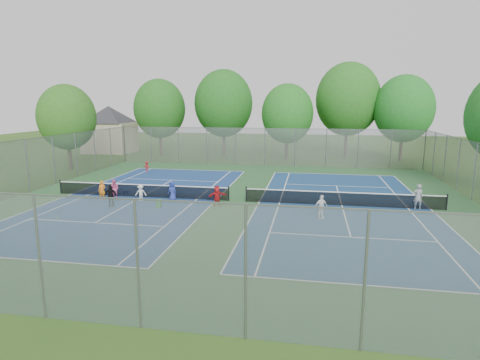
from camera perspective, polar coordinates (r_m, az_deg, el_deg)
name	(u,v)px	position (r m, az deg, el deg)	size (l,w,h in m)	color
ground	(237,201)	(27.60, -0.37, -3.04)	(120.00, 120.00, 0.00)	#2F5219
court_pad	(237,201)	(27.60, -0.37, -3.03)	(32.00, 32.00, 0.01)	#29582E
court_left	(142,197)	(29.65, -13.80, -2.34)	(10.97, 23.77, 0.01)	navy
court_right	(342,206)	(27.24, 14.30, -3.54)	(10.97, 23.77, 0.01)	navy
net_left	(141,191)	(29.55, -13.84, -1.52)	(12.87, 0.10, 0.91)	black
net_right	(342,199)	(27.14, 14.34, -2.65)	(12.87, 0.10, 0.91)	black
fence_north	(265,147)	(42.86, 3.55, 4.69)	(32.00, 0.10, 4.00)	gray
fence_south	(138,266)	(12.35, -14.34, -11.71)	(32.00, 0.10, 4.00)	gray
fence_west	(27,166)	(33.93, -28.01, 1.75)	(32.00, 0.10, 4.00)	gray
house	(109,121)	(57.11, -18.13, 7.97)	(11.03, 11.03, 7.30)	#B7A88C
tree_nw	(160,109)	(51.89, -11.37, 9.90)	(6.40, 6.40, 9.58)	#443326
tree_nl	(224,103)	(50.51, -2.35, 10.82)	(7.20, 7.20, 10.69)	#443326
tree_nc	(287,114)	(47.43, 6.74, 9.35)	(6.00, 6.00, 8.85)	#443326
tree_nr	(348,99)	(50.49, 15.10, 11.03)	(7.60, 7.60, 11.42)	#443326
tree_ne	(404,109)	(49.38, 22.27, 9.35)	(6.60, 6.60, 9.77)	#443326
tree_side_w	(67,117)	(43.50, -23.43, 8.19)	(5.60, 5.60, 8.47)	#443326
ball_crate	(126,192)	(30.99, -15.92, -1.66)	(0.30, 0.30, 0.26)	blue
ball_hopper	(159,204)	(26.35, -11.49, -3.31)	(0.29, 0.29, 0.56)	#227D33
student_a	(102,190)	(29.48, -19.03, -1.39)	(0.50, 0.33, 1.36)	orange
student_b	(114,189)	(29.74, -17.42, -1.22)	(0.64, 0.50, 1.32)	#EA5B90
student_c	(141,193)	(28.34, -13.94, -1.80)	(0.75, 0.43, 1.16)	silver
student_d	(111,196)	(27.37, -17.93, -2.14)	(0.85, 0.35, 1.45)	black
student_e	(172,191)	(28.03, -9.61, -1.57)	(0.66, 0.43, 1.34)	navy
student_f	(217,196)	(26.27, -3.27, -2.27)	(1.25, 0.40, 1.35)	red
child_far_baseline	(147,167)	(40.29, -13.10, 1.87)	(0.65, 0.37, 1.01)	maroon
instructor	(418,197)	(27.72, 23.98, -2.20)	(0.60, 0.39, 1.65)	gray
teen_court_b	(321,207)	(23.85, 11.46, -3.76)	(0.83, 0.35, 1.42)	white
tennis_ball_0	(56,216)	(26.30, -24.71, -4.71)	(0.07, 0.07, 0.07)	#B0D431
tennis_ball_1	(76,204)	(28.83, -22.35, -3.20)	(0.07, 0.07, 0.07)	#D2E435
tennis_ball_2	(170,207)	(26.27, -9.90, -3.86)	(0.07, 0.07, 0.07)	gold
tennis_ball_3	(141,225)	(22.97, -13.96, -6.19)	(0.07, 0.07, 0.07)	#AEC12D
tennis_ball_4	(169,219)	(23.69, -10.00, -5.51)	(0.07, 0.07, 0.07)	yellow
tennis_ball_5	(57,219)	(25.76, -24.55, -5.01)	(0.07, 0.07, 0.07)	#AFD130
tennis_ball_6	(151,211)	(25.55, -12.57, -4.38)	(0.07, 0.07, 0.07)	#B4D732
tennis_ball_7	(113,202)	(28.71, -17.59, -2.94)	(0.07, 0.07, 0.07)	#A7CB2F
tennis_ball_8	(51,221)	(25.47, -25.25, -5.24)	(0.07, 0.07, 0.07)	#CCDD33
tennis_ball_9	(80,224)	(24.07, -21.78, -5.88)	(0.07, 0.07, 0.07)	#ADC12C
tennis_ball_10	(120,224)	(23.36, -16.71, -6.05)	(0.07, 0.07, 0.07)	gold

